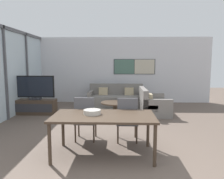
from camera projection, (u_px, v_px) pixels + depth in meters
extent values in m
plane|color=brown|center=(119.00, 171.00, 3.46)|extent=(24.00, 24.00, 0.00)
cube|color=silver|center=(119.00, 70.00, 9.42)|extent=(7.81, 0.06, 2.80)
cube|color=#2D2D33|center=(134.00, 67.00, 9.35)|extent=(1.78, 0.01, 0.65)
cube|color=#4C7060|center=(124.00, 67.00, 9.35)|extent=(0.85, 0.02, 0.61)
cube|color=beige|center=(144.00, 67.00, 9.33)|extent=(0.85, 0.02, 0.61)
cube|color=silver|center=(4.00, 73.00, 6.47)|extent=(0.02, 6.18, 2.80)
cube|color=#515156|center=(3.00, 27.00, 6.31)|extent=(0.07, 6.18, 0.10)
cube|color=#515156|center=(5.00, 73.00, 6.47)|extent=(0.07, 0.08, 2.80)
cube|color=#515156|center=(27.00, 71.00, 8.00)|extent=(0.07, 0.08, 2.80)
cube|color=gray|center=(115.00, 113.00, 7.47)|extent=(2.22, 1.89, 0.01)
cube|color=#423326|center=(36.00, 107.00, 7.33)|extent=(1.33, 0.45, 0.50)
cube|color=#2D2D33|center=(33.00, 108.00, 7.10)|extent=(1.23, 0.01, 0.27)
cube|color=#2D2D33|center=(36.00, 99.00, 7.30)|extent=(0.36, 0.20, 0.05)
cube|color=#2D2D33|center=(35.00, 97.00, 7.29)|extent=(0.06, 0.03, 0.08)
cube|color=black|center=(35.00, 87.00, 7.25)|extent=(1.28, 0.04, 0.73)
cube|color=black|center=(35.00, 87.00, 7.23)|extent=(1.19, 0.01, 0.65)
cube|color=slate|center=(116.00, 101.00, 8.67)|extent=(2.18, 0.91, 0.42)
cube|color=slate|center=(116.00, 94.00, 9.02)|extent=(2.18, 0.16, 0.86)
cube|color=slate|center=(90.00, 99.00, 8.70)|extent=(0.14, 0.91, 0.60)
cube|color=slate|center=(142.00, 99.00, 8.63)|extent=(0.14, 0.91, 0.60)
cube|color=#C6B289|center=(103.00, 91.00, 8.84)|extent=(0.36, 0.12, 0.30)
cube|color=#C6B289|center=(129.00, 91.00, 8.81)|extent=(0.36, 0.12, 0.30)
cube|color=slate|center=(154.00, 107.00, 7.40)|extent=(0.91, 1.49, 0.42)
cube|color=slate|center=(143.00, 101.00, 7.39)|extent=(0.16, 1.49, 0.86)
cube|color=slate|center=(158.00, 109.00, 6.73)|extent=(0.91, 0.14, 0.60)
cube|color=slate|center=(151.00, 101.00, 8.06)|extent=(0.91, 0.14, 0.60)
cube|color=#C6B289|center=(150.00, 98.00, 7.04)|extent=(0.12, 0.36, 0.30)
cylinder|color=#423326|center=(115.00, 113.00, 7.47)|extent=(0.45, 0.45, 0.03)
cylinder|color=#423326|center=(115.00, 108.00, 7.45)|extent=(0.18, 0.18, 0.34)
cylinder|color=#423326|center=(115.00, 103.00, 7.43)|extent=(0.99, 0.99, 0.04)
cube|color=#423326|center=(103.00, 116.00, 4.00)|extent=(1.87, 0.99, 0.04)
cylinder|color=#423326|center=(49.00, 144.00, 3.64)|extent=(0.06, 0.06, 0.72)
cylinder|color=#423326|center=(155.00, 146.00, 3.58)|extent=(0.06, 0.06, 0.72)
cylinder|color=#423326|center=(63.00, 129.00, 4.51)|extent=(0.06, 0.06, 0.72)
cylinder|color=#423326|center=(148.00, 129.00, 4.45)|extent=(0.06, 0.06, 0.72)
cube|color=#4C4C51|center=(86.00, 121.00, 4.87)|extent=(0.46, 0.46, 0.06)
cube|color=#4C4C51|center=(84.00, 110.00, 4.63)|extent=(0.42, 0.05, 0.54)
cylinder|color=#423326|center=(75.00, 134.00, 4.71)|extent=(0.04, 0.04, 0.39)
cylinder|color=#423326|center=(94.00, 134.00, 4.69)|extent=(0.04, 0.04, 0.39)
cylinder|color=#423326|center=(79.00, 128.00, 5.10)|extent=(0.04, 0.04, 0.39)
cylinder|color=#423326|center=(96.00, 128.00, 5.09)|extent=(0.04, 0.04, 0.39)
cube|color=#4C4C51|center=(127.00, 122.00, 4.80)|extent=(0.46, 0.46, 0.06)
cube|color=#4C4C51|center=(127.00, 111.00, 4.56)|extent=(0.42, 0.05, 0.54)
cylinder|color=#423326|center=(118.00, 135.00, 4.64)|extent=(0.04, 0.04, 0.39)
cylinder|color=#423326|center=(137.00, 135.00, 4.62)|extent=(0.04, 0.04, 0.39)
cylinder|color=#423326|center=(118.00, 129.00, 5.03)|extent=(0.04, 0.04, 0.39)
cylinder|color=#423326|center=(135.00, 129.00, 5.02)|extent=(0.04, 0.04, 0.39)
cylinder|color=#B7B2A8|center=(92.00, 112.00, 4.05)|extent=(0.32, 0.32, 0.09)
torus|color=#B7B2A8|center=(92.00, 110.00, 4.05)|extent=(0.32, 0.32, 0.02)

